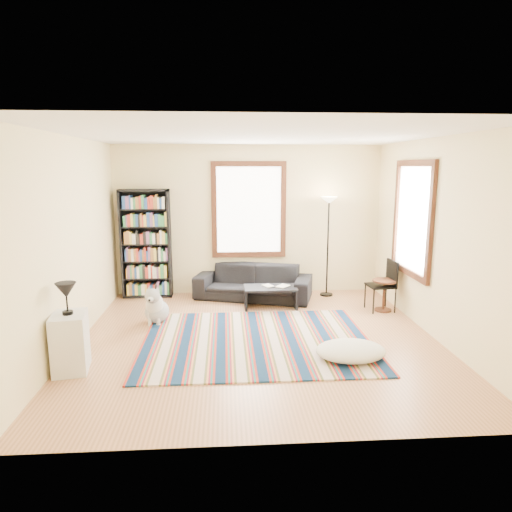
{
  "coord_description": "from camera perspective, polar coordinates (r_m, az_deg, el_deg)",
  "views": [
    {
      "loc": [
        -0.45,
        -6.09,
        2.39
      ],
      "look_at": [
        0.0,
        0.5,
        1.1
      ],
      "focal_mm": 32.0,
      "sensor_mm": 36.0,
      "label": 1
    }
  ],
  "objects": [
    {
      "name": "floor",
      "position": [
        6.58,
        0.31,
        -10.73
      ],
      "size": [
        5.0,
        5.0,
        0.1
      ],
      "primitive_type": "cube",
      "color": "tan",
      "rests_on": "ground"
    },
    {
      "name": "ceiling",
      "position": [
        6.12,
        0.33,
        15.36
      ],
      "size": [
        5.0,
        5.0,
        0.1
      ],
      "primitive_type": "cube",
      "color": "white",
      "rests_on": "floor"
    },
    {
      "name": "wall_back",
      "position": [
        8.71,
        -0.93,
        4.52
      ],
      "size": [
        5.0,
        0.1,
        2.8
      ],
      "primitive_type": "cube",
      "color": "beige",
      "rests_on": "floor"
    },
    {
      "name": "wall_front",
      "position": [
        3.7,
        3.26,
        -4.48
      ],
      "size": [
        5.0,
        0.1,
        2.8
      ],
      "primitive_type": "cube",
      "color": "beige",
      "rests_on": "floor"
    },
    {
      "name": "wall_left",
      "position": [
        6.52,
        -22.66,
        1.45
      ],
      "size": [
        0.1,
        5.0,
        2.8
      ],
      "primitive_type": "cube",
      "color": "beige",
      "rests_on": "floor"
    },
    {
      "name": "wall_right",
      "position": [
        6.86,
        22.08,
        1.94
      ],
      "size": [
        0.1,
        5.0,
        2.8
      ],
      "primitive_type": "cube",
      "color": "beige",
      "rests_on": "floor"
    },
    {
      "name": "window_back",
      "position": [
        8.61,
        -0.91,
        5.78
      ],
      "size": [
        1.2,
        0.06,
        1.6
      ],
      "primitive_type": "cube",
      "color": "white",
      "rests_on": "wall_back"
    },
    {
      "name": "window_right",
      "position": [
        7.53,
        19.0,
        4.43
      ],
      "size": [
        0.06,
        1.2,
        1.6
      ],
      "primitive_type": "cube",
      "color": "white",
      "rests_on": "wall_right"
    },
    {
      "name": "rug",
      "position": [
        6.47,
        0.06,
        -10.54
      ],
      "size": [
        3.15,
        2.52,
        0.02
      ],
      "primitive_type": "cube",
      "color": "#0D2542",
      "rests_on": "floor"
    },
    {
      "name": "sofa",
      "position": [
        8.42,
        -0.35,
        -3.28
      ],
      "size": [
        2.25,
        1.38,
        0.61
      ],
      "primitive_type": "imported",
      "rotation": [
        0.0,
        0.0,
        -0.29
      ],
      "color": "black",
      "rests_on": "floor"
    },
    {
      "name": "bookshelf",
      "position": [
        8.65,
        -13.58,
        1.49
      ],
      "size": [
        0.9,
        0.3,
        2.0
      ],
      "primitive_type": "cube",
      "color": "black",
      "rests_on": "floor"
    },
    {
      "name": "coffee_table",
      "position": [
        7.94,
        1.8,
        -5.13
      ],
      "size": [
        0.97,
        0.65,
        0.36
      ],
      "primitive_type": "cube",
      "rotation": [
        0.0,
        0.0,
        0.17
      ],
      "color": "black",
      "rests_on": "floor"
    },
    {
      "name": "book_a",
      "position": [
        7.88,
        1.08,
        -3.82
      ],
      "size": [
        0.24,
        0.22,
        0.02
      ],
      "primitive_type": "imported",
      "rotation": [
        0.0,
        0.0,
        0.49
      ],
      "color": "beige",
      "rests_on": "coffee_table"
    },
    {
      "name": "book_b",
      "position": [
        7.95,
        2.85,
        -3.69
      ],
      "size": [
        0.28,
        0.29,
        0.02
      ],
      "primitive_type": "imported",
      "rotation": [
        0.0,
        0.0,
        -0.72
      ],
      "color": "beige",
      "rests_on": "coffee_table"
    },
    {
      "name": "floor_cushion",
      "position": [
        6.0,
        11.75,
        -11.51
      ],
      "size": [
        0.96,
        0.76,
        0.22
      ],
      "primitive_type": "ellipsoid",
      "rotation": [
        0.0,
        0.0,
        -0.11
      ],
      "color": "beige",
      "rests_on": "floor"
    },
    {
      "name": "floor_lamp",
      "position": [
        8.58,
        8.95,
        1.12
      ],
      "size": [
        0.36,
        0.36,
        1.86
      ],
      "primitive_type": null,
      "rotation": [
        0.0,
        0.0,
        0.24
      ],
      "color": "black",
      "rests_on": "floor"
    },
    {
      "name": "side_table",
      "position": [
        7.99,
        15.68,
        -4.76
      ],
      "size": [
        0.42,
        0.42,
        0.54
      ],
      "primitive_type": "cylinder",
      "rotation": [
        0.0,
        0.0,
        -0.06
      ],
      "color": "#441E11",
      "rests_on": "floor"
    },
    {
      "name": "folding_chair",
      "position": [
        7.97,
        15.3,
        -3.59
      ],
      "size": [
        0.45,
        0.44,
        0.86
      ],
      "primitive_type": "cube",
      "rotation": [
        0.0,
        0.0,
        0.09
      ],
      "color": "black",
      "rests_on": "floor"
    },
    {
      "name": "white_cabinet",
      "position": [
        5.92,
        -22.2,
        -9.98
      ],
      "size": [
        0.46,
        0.55,
        0.7
      ],
      "primitive_type": "cube",
      "rotation": [
        0.0,
        0.0,
        0.16
      ],
      "color": "silver",
      "rests_on": "floor"
    },
    {
      "name": "table_lamp",
      "position": [
        5.75,
        -22.59,
        -4.94
      ],
      "size": [
        0.31,
        0.31,
        0.38
      ],
      "primitive_type": null,
      "rotation": [
        0.0,
        0.0,
        -0.35
      ],
      "color": "black",
      "rests_on": "white_cabinet"
    },
    {
      "name": "dog",
      "position": [
        7.31,
        -12.31,
        -5.89
      ],
      "size": [
        0.5,
        0.64,
        0.59
      ],
      "primitive_type": null,
      "rotation": [
        0.0,
        0.0,
        -0.14
      ],
      "color": "silver",
      "rests_on": "floor"
    }
  ]
}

